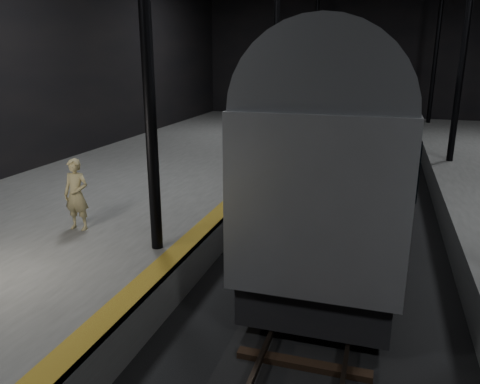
% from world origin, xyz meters
% --- Properties ---
extents(ground, '(44.00, 44.00, 0.00)m').
position_xyz_m(ground, '(0.00, 0.00, 0.00)').
color(ground, black).
rests_on(ground, ground).
extents(platform_left, '(9.00, 43.80, 1.00)m').
position_xyz_m(platform_left, '(-7.50, 0.00, 0.50)').
color(platform_left, '#51514F').
rests_on(platform_left, ground).
extents(tactile_strip, '(0.50, 43.80, 0.01)m').
position_xyz_m(tactile_strip, '(-3.25, 0.00, 1.00)').
color(tactile_strip, '#8E6119').
rests_on(tactile_strip, platform_left).
extents(track, '(2.40, 43.00, 0.24)m').
position_xyz_m(track, '(0.00, 0.00, 0.07)').
color(track, '#3F3328').
rests_on(track, ground).
extents(train, '(3.25, 21.77, 5.82)m').
position_xyz_m(train, '(-0.00, 5.21, 3.25)').
color(train, '#ABAEB3').
rests_on(train, ground).
extents(woman, '(0.69, 0.47, 1.84)m').
position_xyz_m(woman, '(-6.26, -3.50, 1.92)').
color(woman, tan).
rests_on(woman, platform_left).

